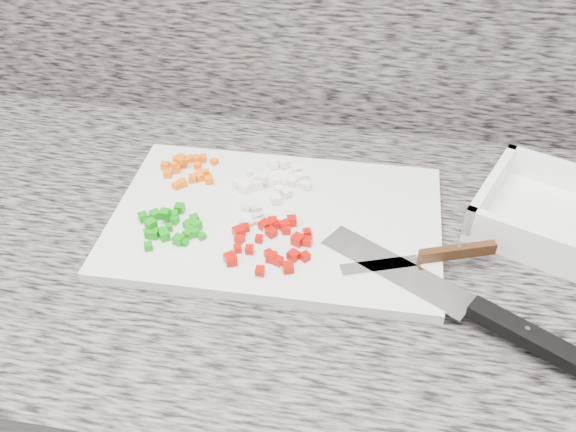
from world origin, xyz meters
The scene contains 10 objects.
cabinet centered at (0.00, 1.44, 0.43)m, with size 3.92×0.62×0.86m, color silver.
countertop centered at (0.00, 1.44, 0.88)m, with size 3.96×0.64×0.04m, color #67625B.
cutting_board centered at (0.12, 1.46, 0.91)m, with size 0.44×0.29×0.01m, color silver.
carrot_pile centered at (-0.03, 1.54, 0.92)m, with size 0.09×0.09×0.02m.
onion_pile centered at (0.10, 1.53, 0.92)m, with size 0.11×0.10×0.02m.
green_pepper_pile centered at (-0.01, 1.41, 0.92)m, with size 0.10×0.09×0.02m.
red_pepper_pile centered at (0.12, 1.41, 0.92)m, with size 0.11×0.11×0.01m.
garlic_pile centered at (0.09, 1.45, 0.92)m, with size 0.05×0.05×0.01m.
chef_knife centered at (0.37, 1.33, 0.92)m, with size 0.30×0.19×0.02m.
paring_knife centered at (0.33, 1.42, 0.92)m, with size 0.19×0.09×0.02m.
Camera 1 is at (0.25, 0.81, 1.46)m, focal length 40.00 mm.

